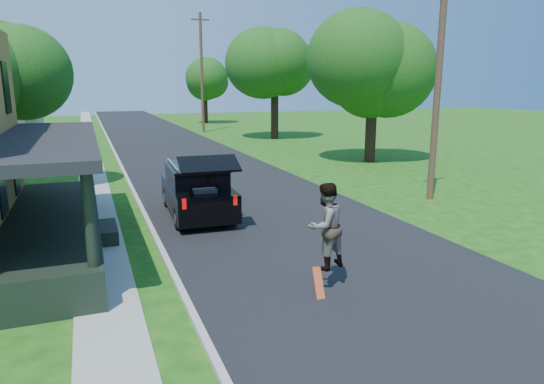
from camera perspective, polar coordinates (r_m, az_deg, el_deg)
name	(u,v)px	position (r m, az deg, el deg)	size (l,w,h in m)	color
ground	(375,291)	(11.24, 12.02, -11.34)	(140.00, 140.00, 0.00)	#134B0F
street	(191,161)	(29.47, -9.53, 3.57)	(8.00, 120.00, 0.02)	black
curb	(120,165)	(28.96, -17.41, 3.01)	(0.15, 120.00, 0.12)	#AEAEA9
sidewalk	(91,167)	(28.91, -20.47, 2.78)	(1.30, 120.00, 0.03)	#9D9E96
black_suv	(197,190)	(17.07, -8.81, 0.24)	(2.17, 5.18, 2.38)	black
skateboarder	(325,226)	(10.69, 6.30, -4.00)	(1.12, 0.98, 1.93)	black
skateboard	(319,284)	(10.71, 5.51, -10.78)	(0.26, 0.43, 0.64)	#B6390F
tree_left_far	(8,73)	(43.97, -28.62, 12.15)	(5.56, 5.24, 7.91)	black
tree_right_near	(373,67)	(29.36, 11.76, 14.26)	(6.94, 7.21, 8.51)	black
tree_right_mid	(274,59)	(41.40, 0.26, 15.33)	(7.57, 7.77, 9.84)	black
tree_right_far	(204,80)	(59.06, -7.98, 12.93)	(5.23, 5.08, 7.82)	black
utility_pole_near	(438,88)	(20.03, 18.91, 11.49)	(1.59, 0.49, 8.45)	#513726
utility_pole_far	(202,72)	(47.78, -8.27, 13.81)	(1.72, 0.30, 11.04)	#513726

